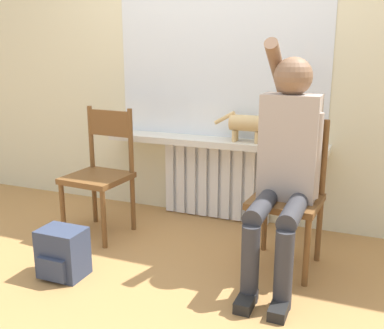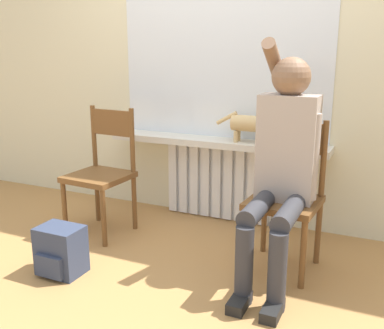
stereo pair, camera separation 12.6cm
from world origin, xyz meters
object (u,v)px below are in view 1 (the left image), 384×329
chair_left (101,171)px  person (286,158)px  chair_right (288,193)px  cat (249,124)px  backpack (62,253)px

chair_left → person: size_ratio=0.66×
chair_right → cat: size_ratio=2.06×
chair_left → chair_right: same height
chair_left → chair_right: size_ratio=1.00×
chair_right → backpack: chair_right is taller
chair_right → backpack: size_ratio=3.10×
cat → chair_right: bearing=-52.7°
person → cat: person is taller
chair_left → cat: (0.97, 0.53, 0.33)m
chair_left → backpack: 0.76m
cat → backpack: (-0.81, -1.20, -0.66)m
chair_right → person: person is taller
chair_left → backpack: size_ratio=3.10×
chair_left → backpack: bearing=-73.3°
chair_left → cat: chair_left is taller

